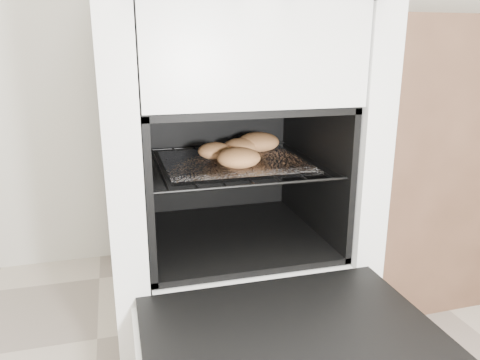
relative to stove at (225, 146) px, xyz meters
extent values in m
cube|color=white|center=(0.00, 0.01, 0.01)|extent=(0.64, 0.68, 0.98)
cube|color=black|center=(0.00, -0.54, -0.26)|extent=(0.56, 0.43, 0.03)
cube|color=white|center=(0.00, -0.54, -0.28)|extent=(0.58, 0.45, 0.02)
cylinder|color=black|center=(-0.23, -0.07, -0.03)|extent=(0.01, 0.45, 0.01)
cylinder|color=black|center=(0.23, -0.07, -0.03)|extent=(0.01, 0.45, 0.01)
cylinder|color=black|center=(0.00, -0.28, -0.03)|extent=(0.46, 0.01, 0.01)
cylinder|color=black|center=(0.00, 0.14, -0.03)|extent=(0.46, 0.01, 0.01)
cylinder|color=black|center=(-0.19, -0.07, -0.03)|extent=(0.01, 0.43, 0.01)
cylinder|color=black|center=(-0.13, -0.07, -0.03)|extent=(0.01, 0.43, 0.01)
cylinder|color=black|center=(-0.06, -0.07, -0.03)|extent=(0.01, 0.43, 0.01)
cylinder|color=black|center=(0.00, -0.07, -0.03)|extent=(0.01, 0.43, 0.01)
cylinder|color=black|center=(0.06, -0.07, -0.03)|extent=(0.01, 0.43, 0.01)
cylinder|color=black|center=(0.13, -0.07, -0.03)|extent=(0.01, 0.43, 0.01)
cylinder|color=black|center=(0.19, -0.07, -0.03)|extent=(0.01, 0.43, 0.01)
cube|color=white|center=(0.00, -0.09, -0.02)|extent=(0.36, 0.32, 0.01)
ellipsoid|color=#B57B48|center=(0.00, -0.16, 0.01)|extent=(0.14, 0.14, 0.05)
ellipsoid|color=#B57B48|center=(0.10, 0.00, 0.01)|extent=(0.17, 0.17, 0.05)
ellipsoid|color=#B57B48|center=(0.04, -0.02, 0.00)|extent=(0.12, 0.12, 0.04)
ellipsoid|color=#B57B48|center=(-0.04, -0.06, 0.00)|extent=(0.12, 0.12, 0.04)
cube|color=brown|center=(0.76, 0.05, -0.07)|extent=(0.84, 0.57, 0.83)
camera|label=1|loc=(-0.30, -1.24, 0.28)|focal=35.00mm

